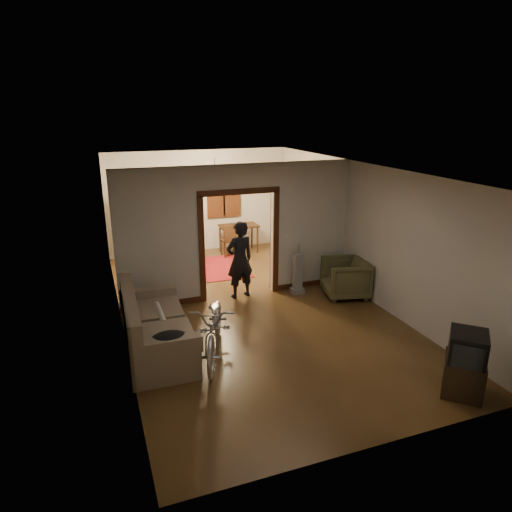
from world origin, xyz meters
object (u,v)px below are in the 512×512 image
armchair (345,278)px  locker (151,227)px  bicycle (215,327)px  desk (239,239)px  person (240,260)px  sofa (157,322)px

armchair → locker: (-3.50, 3.98, 0.47)m
bicycle → desk: bearing=87.8°
armchair → person: person is taller
desk → armchair: bearing=-71.9°
person → locker: (-1.39, 3.24, 0.05)m
locker → desk: 2.41m
person → desk: size_ratio=1.58×
bicycle → locker: size_ratio=1.10×
person → desk: 3.19m
sofa → desk: sofa is taller
bicycle → desk: (2.10, 5.19, -0.12)m
bicycle → person: size_ratio=1.17×
armchair → locker: 5.32m
person → armchair: bearing=150.9°
armchair → sofa: bearing=-63.6°
bicycle → armchair: (3.25, 1.43, -0.10)m
sofa → desk: 5.56m
locker → bicycle: bearing=-73.5°
armchair → desk: bearing=-149.6°
person → desk: (0.96, 3.01, -0.44)m
person → locker: bearing=-76.4°
bicycle → locker: locker is taller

